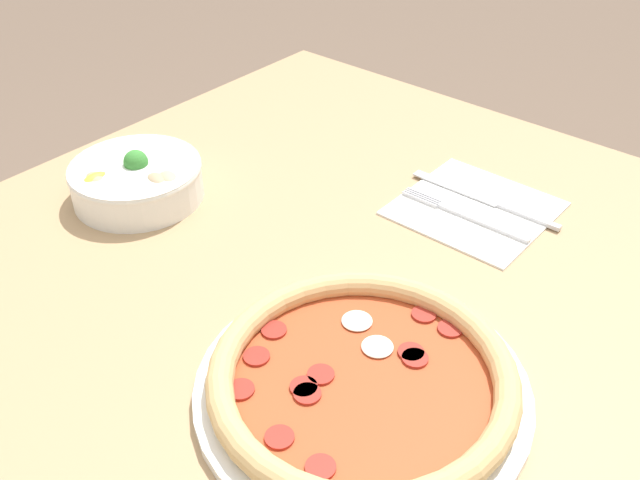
{
  "coord_description": "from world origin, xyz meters",
  "views": [
    {
      "loc": [
        -0.47,
        -0.43,
        1.26
      ],
      "look_at": [
        0.05,
        0.0,
        0.77
      ],
      "focal_mm": 40.0,
      "sensor_mm": 36.0,
      "label": 1
    }
  ],
  "objects_px": {
    "fork": "(465,216)",
    "knife": "(490,201)",
    "pizza": "(362,381)",
    "bowl": "(136,179)"
  },
  "relations": [
    {
      "from": "fork",
      "to": "knife",
      "type": "relative_size",
      "value": 0.84
    },
    {
      "from": "pizza",
      "to": "knife",
      "type": "xyz_separation_m",
      "value": [
        0.37,
        0.07,
        -0.01
      ]
    },
    {
      "from": "pizza",
      "to": "bowl",
      "type": "bearing_deg",
      "value": 79.42
    },
    {
      "from": "bowl",
      "to": "fork",
      "type": "height_order",
      "value": "bowl"
    },
    {
      "from": "fork",
      "to": "pizza",
      "type": "bearing_deg",
      "value": 102.94
    },
    {
      "from": "bowl",
      "to": "fork",
      "type": "relative_size",
      "value": 0.96
    },
    {
      "from": "knife",
      "to": "fork",
      "type": "bearing_deg",
      "value": 81.03
    },
    {
      "from": "bowl",
      "to": "knife",
      "type": "height_order",
      "value": "bowl"
    },
    {
      "from": "pizza",
      "to": "bowl",
      "type": "distance_m",
      "value": 0.44
    },
    {
      "from": "bowl",
      "to": "pizza",
      "type": "bearing_deg",
      "value": -100.58
    }
  ]
}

